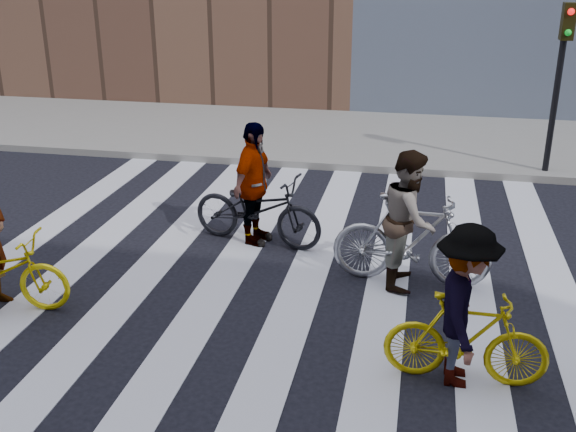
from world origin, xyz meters
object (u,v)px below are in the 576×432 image
(rider_right, at_px, (464,307))
(bike_dark_rear, at_px, (257,209))
(rider_mid, at_px, (409,219))
(traffic_signal, at_px, (561,61))
(bike_yellow_right, at_px, (466,339))
(rider_rear, at_px, (254,184))
(bike_silver_mid, at_px, (412,240))

(rider_right, bearing_deg, bike_dark_rear, 43.49)
(rider_mid, bearing_deg, traffic_signal, -24.44)
(traffic_signal, bearing_deg, bike_yellow_right, -104.35)
(bike_dark_rear, xyz_separation_m, rider_rear, (-0.05, 0.00, 0.39))
(traffic_signal, distance_m, rider_rear, 6.53)
(bike_silver_mid, bearing_deg, bike_dark_rear, 70.28)
(traffic_signal, xyz_separation_m, rider_right, (-1.90, -7.24, -1.42))
(bike_yellow_right, bearing_deg, traffic_signal, -14.08)
(traffic_signal, bearing_deg, rider_mid, -116.35)
(bike_silver_mid, xyz_separation_m, rider_rear, (-2.37, 0.92, 0.31))
(bike_silver_mid, relative_size, rider_rear, 1.11)
(traffic_signal, xyz_separation_m, rider_mid, (-2.52, -5.09, -1.36))
(traffic_signal, height_order, rider_mid, traffic_signal)
(rider_rear, bearing_deg, traffic_signal, -37.55)
(bike_yellow_right, distance_m, rider_mid, 2.29)
(rider_right, height_order, rider_rear, rider_rear)
(rider_mid, bearing_deg, bike_silver_mid, -88.09)
(rider_rear, bearing_deg, bike_dark_rear, -78.29)
(traffic_signal, bearing_deg, bike_silver_mid, -115.89)
(bike_silver_mid, relative_size, bike_yellow_right, 1.26)
(bike_dark_rear, height_order, rider_mid, rider_mid)
(rider_mid, distance_m, rider_right, 2.24)
(bike_silver_mid, distance_m, bike_dark_rear, 2.50)
(traffic_signal, relative_size, bike_dark_rear, 1.60)
(rider_mid, xyz_separation_m, rider_rear, (-2.32, 0.92, 0.02))
(bike_dark_rear, distance_m, rider_right, 4.23)
(traffic_signal, xyz_separation_m, bike_silver_mid, (-2.47, -5.09, -1.65))
(rider_mid, height_order, rider_rear, rider_rear)
(bike_yellow_right, xyz_separation_m, rider_rear, (-2.99, 3.07, 0.44))
(bike_silver_mid, distance_m, bike_yellow_right, 2.24)
(bike_yellow_right, bearing_deg, bike_silver_mid, 16.28)
(traffic_signal, bearing_deg, bike_dark_rear, -138.96)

